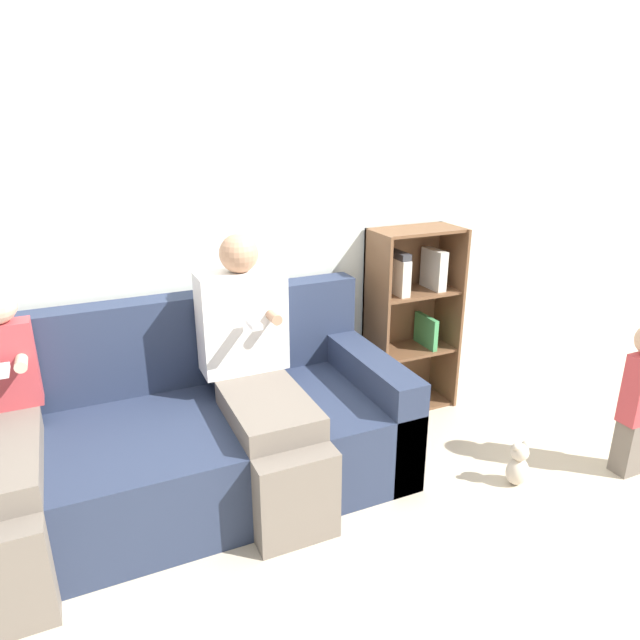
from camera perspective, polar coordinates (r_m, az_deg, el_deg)
ground_plane at (r=2.71m, az=-1.32°, el=-20.84°), size 14.00×14.00×0.00m
back_wall at (r=3.09m, az=-9.30°, el=10.45°), size 10.00×0.06×2.55m
couch at (r=2.90m, az=-13.24°, el=-11.52°), size 2.11×0.92×0.90m
adult_seated at (r=2.74m, az=-6.17°, el=-5.00°), size 0.43×0.87×1.23m
child_seated at (r=2.65m, az=-28.57°, el=-10.04°), size 0.24×0.91×1.11m
bookshelf at (r=3.56m, az=8.61°, el=-0.22°), size 0.54×0.30×1.14m
teddy_bear at (r=3.11m, az=19.19°, el=-13.50°), size 0.12×0.10×0.24m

